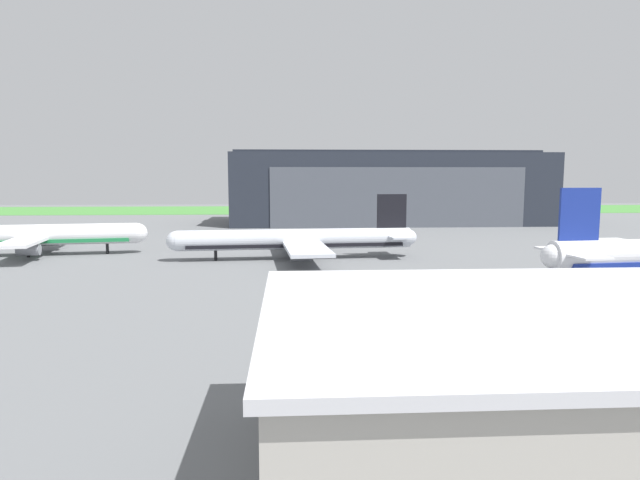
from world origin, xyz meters
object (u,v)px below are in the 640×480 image
(maintenance_hangar, at_px, (387,188))
(airliner_far_right, at_px, (297,240))
(airliner_far_left, at_px, (39,236))
(terminal_block_west, at_px, (638,393))

(maintenance_hangar, height_order, airliner_far_right, maintenance_hangar)
(maintenance_hangar, bearing_deg, airliner_far_right, -111.80)
(maintenance_hangar, relative_size, airliner_far_left, 2.52)
(maintenance_hangar, bearing_deg, terminal_block_west, -95.60)
(terminal_block_west, bearing_deg, airliner_far_left, 128.59)
(airliner_far_left, xyz_separation_m, airliner_far_right, (48.51, -7.03, -0.29))
(airliner_far_left, bearing_deg, terminal_block_west, -51.41)
(airliner_far_left, height_order, airliner_far_right, airliner_far_left)
(maintenance_hangar, xyz_separation_m, airliner_far_right, (-30.26, -75.64, -7.55))
(airliner_far_right, height_order, terminal_block_west, airliner_far_right)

